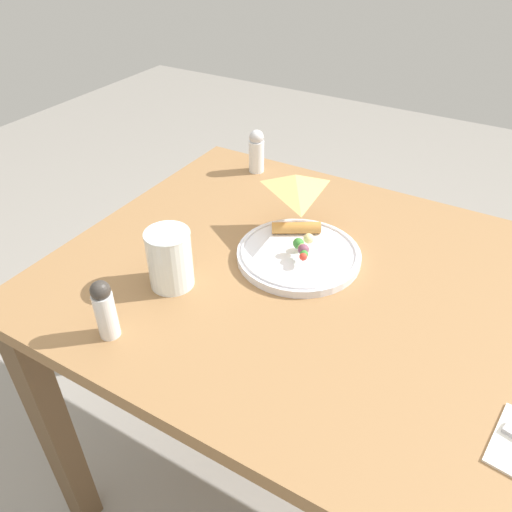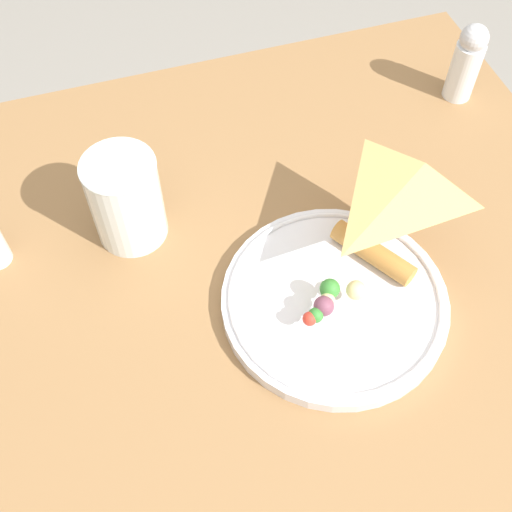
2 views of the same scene
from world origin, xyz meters
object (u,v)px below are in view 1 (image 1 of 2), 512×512
object	(u,v)px
milk_glass	(170,260)
pepper_shaker	(105,309)
plate_pizza	(299,252)
salt_shaker	(256,151)
dining_table	(350,332)

from	to	relation	value
milk_glass	pepper_shaker	bearing A→B (deg)	-92.51
milk_glass	pepper_shaker	size ratio (longest dim) A/B	1.02
plate_pizza	salt_shaker	distance (m)	0.39
dining_table	milk_glass	size ratio (longest dim) A/B	10.21
plate_pizza	pepper_shaker	world-z (taller)	pepper_shaker
milk_glass	salt_shaker	world-z (taller)	milk_glass
plate_pizza	milk_glass	bearing A→B (deg)	-131.68
milk_glass	plate_pizza	bearing A→B (deg)	48.32
plate_pizza	pepper_shaker	size ratio (longest dim) A/B	2.21
dining_table	milk_glass	bearing A→B (deg)	-153.28
milk_glass	salt_shaker	bearing A→B (deg)	101.44
dining_table	plate_pizza	bearing A→B (deg)	165.59
plate_pizza	salt_shaker	world-z (taller)	salt_shaker
dining_table	plate_pizza	world-z (taller)	plate_pizza
dining_table	pepper_shaker	bearing A→B (deg)	-135.10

